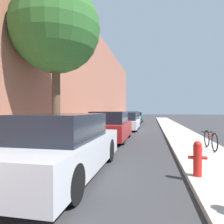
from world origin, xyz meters
TOP-DOWN VIEW (x-y plane):
  - ground_plane at (0.00, 16.00)m, footprint 120.00×120.00m
  - sidewalk_left at (-2.90, 16.00)m, footprint 2.00×52.00m
  - sidewalk_right at (2.90, 16.00)m, footprint 2.00×52.00m
  - building_facade_left at (-4.25, 16.00)m, footprint 0.70×52.00m
  - parked_car_silver at (-0.94, 6.42)m, footprint 1.75×4.67m
  - parked_car_red at (-1.01, 12.20)m, footprint 1.83×4.12m
  - parked_car_white at (-0.86, 17.82)m, footprint 1.88×4.14m
  - parked_car_grey at (-0.98, 23.55)m, footprint 1.77×4.18m
  - parked_car_teal at (-0.97, 28.43)m, footprint 1.82×4.27m
  - street_tree_near at (-2.54, 9.20)m, footprint 3.44×3.44m
  - fire_hydrant at (2.12, 6.57)m, footprint 0.39×0.18m
  - bicycle at (3.27, 9.97)m, footprint 0.44×1.61m

SIDE VIEW (x-z plane):
  - ground_plane at x=0.00m, z-range 0.00..0.00m
  - sidewalk_left at x=-2.90m, z-range 0.00..0.12m
  - sidewalk_right at x=2.90m, z-range 0.00..0.12m
  - bicycle at x=3.27m, z-range 0.13..0.79m
  - fire_hydrant at x=2.12m, z-range 0.13..0.90m
  - parked_car_teal at x=-0.97m, z-range -0.01..1.30m
  - parked_car_white at x=-0.86m, z-range -0.04..1.33m
  - parked_car_grey at x=-0.98m, z-range -0.04..1.37m
  - parked_car_red at x=-1.01m, z-range -0.05..1.45m
  - parked_car_silver at x=-0.94m, z-range -0.04..1.44m
  - building_facade_left at x=-4.25m, z-range 0.00..8.93m
  - street_tree_near at x=-2.54m, z-range 1.55..7.89m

